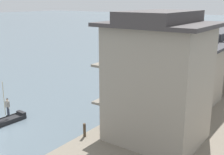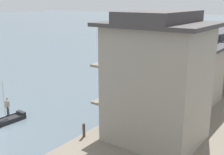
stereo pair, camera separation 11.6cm
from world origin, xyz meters
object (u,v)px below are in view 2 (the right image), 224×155
at_px(boat_moored_far, 144,54).
at_px(house_waterfront_nearest, 157,79).
at_px(boat_moored_third, 218,58).
at_px(mooring_post_dock_far, 178,81).
at_px(boat_moored_nearest, 133,67).
at_px(house_waterfront_second, 188,73).
at_px(mooring_post_dock_mid, 131,106).
at_px(boatman_person, 7,105).
at_px(boat_moored_second, 214,49).
at_px(mooring_post_dock_near, 84,130).
at_px(house_waterfront_tall, 216,59).

height_order(boat_moored_far, house_waterfront_nearest, house_waterfront_nearest).
relative_size(boat_moored_third, mooring_post_dock_far, 4.95).
bearing_deg(boat_moored_nearest, boat_moored_far, 111.40).
relative_size(house_waterfront_second, mooring_post_dock_mid, 9.67).
height_order(house_waterfront_second, mooring_post_dock_far, house_waterfront_second).
bearing_deg(mooring_post_dock_far, boatman_person, -116.55).
xyz_separation_m(boat_moored_far, house_waterfront_second, (17.87, -23.49, 3.61)).
height_order(boat_moored_nearest, mooring_post_dock_mid, mooring_post_dock_mid).
xyz_separation_m(boat_moored_second, mooring_post_dock_near, (5.34, -47.75, 1.10)).
height_order(boat_moored_second, mooring_post_dock_mid, mooring_post_dock_mid).
height_order(boatman_person, house_waterfront_tall, house_waterfront_tall).
relative_size(boat_moored_third, house_waterfront_second, 0.50).
bearing_deg(boat_moored_far, mooring_post_dock_far, -50.46).
height_order(boat_moored_second, house_waterfront_tall, house_waterfront_tall).
distance_m(boat_moored_second, mooring_post_dock_mid, 41.85).
xyz_separation_m(boat_moored_third, mooring_post_dock_mid, (1.82, -32.06, 0.98)).
bearing_deg(mooring_post_dock_far, mooring_post_dock_mid, -90.00).
bearing_deg(boatman_person, boat_moored_far, 100.07).
distance_m(house_waterfront_tall, mooring_post_dock_far, 4.86).
bearing_deg(boat_moored_far, boat_moored_nearest, -68.60).
height_order(boatman_person, boat_moored_far, boatman_person).
bearing_deg(house_waterfront_second, boat_moored_third, 100.62).
bearing_deg(house_waterfront_second, boatman_person, -137.55).
bearing_deg(mooring_post_dock_far, boat_moored_nearest, 147.35).
bearing_deg(house_waterfront_tall, boat_moored_third, 104.85).
distance_m(mooring_post_dock_near, mooring_post_dock_mid, 6.25).
distance_m(house_waterfront_second, mooring_post_dock_near, 11.23).
bearing_deg(house_waterfront_nearest, house_waterfront_second, 95.84).
distance_m(boatman_person, house_waterfront_tall, 22.53).
height_order(house_waterfront_second, mooring_post_dock_mid, house_waterfront_second).
relative_size(boat_moored_second, house_waterfront_tall, 0.64).
relative_size(mooring_post_dock_near, mooring_post_dock_far, 1.20).
bearing_deg(boat_moored_nearest, house_waterfront_tall, -17.14).
bearing_deg(mooring_post_dock_mid, house_waterfront_second, 50.52).
height_order(boat_moored_far, mooring_post_dock_near, mooring_post_dock_near).
bearing_deg(boat_moored_third, mooring_post_dock_near, -87.28).
height_order(boat_moored_third, mooring_post_dock_far, mooring_post_dock_far).
xyz_separation_m(boat_moored_far, house_waterfront_nearest, (18.66, -31.17, 4.92)).
xyz_separation_m(boat_moored_third, house_waterfront_second, (5.23, -27.92, 3.56)).
bearing_deg(house_waterfront_tall, mooring_post_dock_near, -100.25).
distance_m(boat_moored_third, mooring_post_dock_near, 38.37).
height_order(boatman_person, boat_moored_nearest, boatman_person).
relative_size(boat_moored_nearest, boat_moored_far, 1.30).
distance_m(boat_moored_third, mooring_post_dock_mid, 32.13).
relative_size(boat_moored_far, mooring_post_dock_far, 5.09).
bearing_deg(mooring_post_dock_near, house_waterfront_second, 71.82).
height_order(mooring_post_dock_mid, mooring_post_dock_far, mooring_post_dock_mid).
xyz_separation_m(boat_moored_nearest, house_waterfront_nearest, (14.34, -20.16, 4.90)).
relative_size(house_waterfront_nearest, mooring_post_dock_near, 8.97).
xyz_separation_m(boatman_person, house_waterfront_nearest, (12.57, 3.10, 3.61)).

